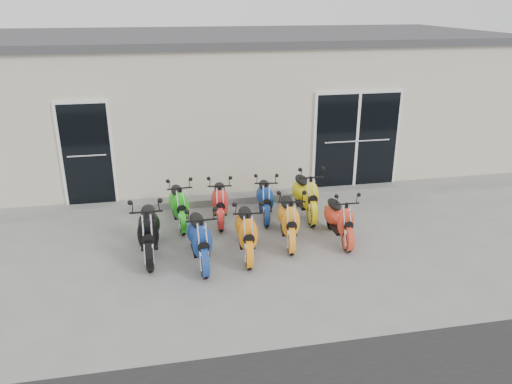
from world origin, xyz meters
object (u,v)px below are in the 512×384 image
(scooter_front_orange_a, at_px, (246,224))
(scooter_back_green, at_px, (179,199))
(scooter_back_blue, at_px, (265,193))
(scooter_back_yellow, at_px, (306,189))
(scooter_back_red, at_px, (220,196))
(scooter_front_black, at_px, (148,224))
(scooter_front_orange_b, at_px, (289,213))
(scooter_front_blue, at_px, (199,231))
(scooter_front_red, at_px, (340,214))

(scooter_front_orange_a, height_order, scooter_back_green, scooter_front_orange_a)
(scooter_back_blue, relative_size, scooter_back_yellow, 0.89)
(scooter_front_orange_a, height_order, scooter_back_yellow, scooter_back_yellow)
(scooter_front_orange_a, xyz_separation_m, scooter_back_green, (-1.08, 1.47, -0.02))
(scooter_back_red, height_order, scooter_back_blue, scooter_back_red)
(scooter_front_orange_a, relative_size, scooter_back_green, 1.05)
(scooter_front_black, relative_size, scooter_back_blue, 1.16)
(scooter_front_orange_b, height_order, scooter_back_yellow, scooter_back_yellow)
(scooter_back_yellow, bearing_deg, scooter_back_blue, 175.84)
(scooter_front_blue, xyz_separation_m, scooter_back_red, (0.54, 1.61, -0.04))
(scooter_back_green, height_order, scooter_back_blue, scooter_back_green)
(scooter_back_yellow, bearing_deg, scooter_back_green, -179.56)
(scooter_front_orange_a, distance_m, scooter_back_blue, 1.62)
(scooter_front_blue, xyz_separation_m, scooter_back_green, (-0.26, 1.60, -0.03))
(scooter_front_black, bearing_deg, scooter_back_red, 41.41)
(scooter_back_blue, height_order, scooter_back_yellow, scooter_back_yellow)
(scooter_front_black, xyz_separation_m, scooter_front_blue, (0.83, -0.40, -0.03))
(scooter_front_orange_b, bearing_deg, scooter_front_blue, -154.97)
(scooter_front_black, height_order, scooter_front_orange_a, scooter_front_black)
(scooter_front_orange_a, bearing_deg, scooter_back_blue, 72.21)
(scooter_front_orange_a, relative_size, scooter_back_blue, 1.08)
(scooter_front_orange_a, xyz_separation_m, scooter_back_yellow, (1.46, 1.41, 0.02))
(scooter_front_red, height_order, scooter_back_red, scooter_back_red)
(scooter_front_orange_b, height_order, scooter_back_blue, scooter_front_orange_b)
(scooter_front_blue, distance_m, scooter_front_red, 2.60)
(scooter_back_blue, distance_m, scooter_back_yellow, 0.83)
(scooter_front_black, relative_size, scooter_back_red, 1.14)
(scooter_front_blue, distance_m, scooter_back_yellow, 2.75)
(scooter_back_green, distance_m, scooter_back_red, 0.81)
(scooter_front_orange_b, bearing_deg, scooter_back_green, 158.52)
(scooter_front_orange_a, bearing_deg, scooter_back_red, 106.02)
(scooter_back_green, height_order, scooter_back_red, scooter_back_green)
(scooter_front_red, distance_m, scooter_back_green, 3.10)
(scooter_front_black, xyz_separation_m, scooter_back_blue, (2.29, 1.23, -0.08))
(scooter_back_yellow, bearing_deg, scooter_front_orange_b, -118.80)
(scooter_back_red, bearing_deg, scooter_back_blue, 6.82)
(scooter_front_black, xyz_separation_m, scooter_front_red, (3.41, -0.05, -0.08))
(scooter_front_orange_a, bearing_deg, scooter_front_black, 176.53)
(scooter_back_blue, bearing_deg, scooter_front_blue, -123.42)
(scooter_front_orange_a, bearing_deg, scooter_front_blue, -165.00)
(scooter_front_orange_b, xyz_separation_m, scooter_back_blue, (-0.19, 1.15, -0.04))
(scooter_back_red, bearing_deg, scooter_front_blue, -102.57)
(scooter_front_blue, bearing_deg, scooter_back_red, 68.95)
(scooter_front_red, bearing_deg, scooter_back_yellow, 105.17)
(scooter_front_blue, height_order, scooter_front_orange_a, scooter_front_blue)
(scooter_front_orange_b, relative_size, scooter_back_yellow, 0.97)
(scooter_front_blue, bearing_deg, scooter_back_yellow, 31.65)
(scooter_back_red, xyz_separation_m, scooter_back_blue, (0.92, 0.01, -0.01))
(scooter_front_black, xyz_separation_m, scooter_back_green, (0.57, 1.20, -0.06))
(scooter_back_yellow, bearing_deg, scooter_front_blue, -144.17)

